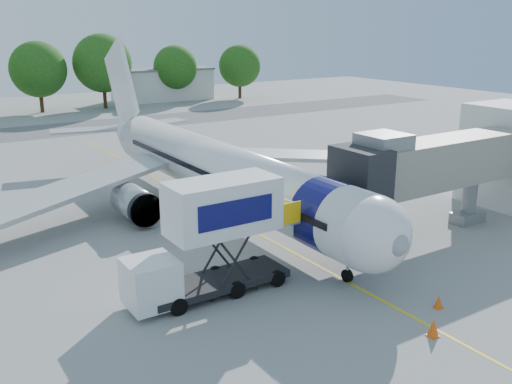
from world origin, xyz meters
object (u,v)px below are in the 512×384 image
catering_hiloader (211,239)px  ground_tug (449,312)px  aircraft (213,168)px  jet_bridge (425,166)px

catering_hiloader → ground_tug: size_ratio=2.24×
aircraft → catering_hiloader: (-6.27, -11.12, -0.19)m
ground_tug → aircraft: bearing=83.8°
jet_bridge → ground_tug: 11.73m
aircraft → ground_tug: bearing=-88.6°
jet_bridge → catering_hiloader: bearing=-180.0°
ground_tug → jet_bridge: bearing=40.1°
catering_hiloader → ground_tug: bearing=-50.8°
jet_bridge → ground_tug: size_ratio=3.67×
jet_bridge → catering_hiloader: 14.35m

